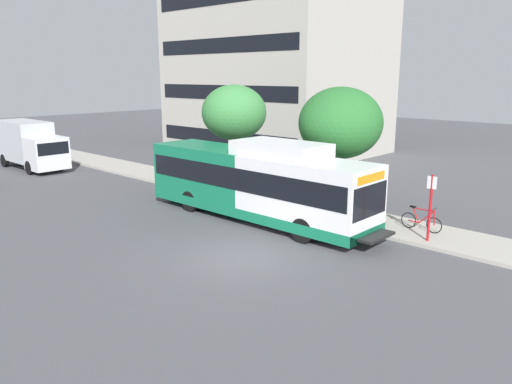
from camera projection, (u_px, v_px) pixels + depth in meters
The scene contains 9 objects.
ground_plane at pixel (117, 216), 23.00m from camera, with size 120.00×120.00×0.00m, color #4C4C51.
sidewalk_curb at pixel (252, 196), 26.66m from camera, with size 3.00×56.00×0.14m, color #A8A399.
transit_bus at pixel (257, 183), 22.14m from camera, with size 2.58×12.25×3.65m.
bus_stop_sign_pole at pixel (430, 203), 18.86m from camera, with size 0.10×0.36×2.60m.
bicycle_parked at pixel (421, 221), 20.37m from camera, with size 0.52×1.76×1.02m.
street_tree_near_stop at pixel (340, 123), 22.89m from camera, with size 3.88×3.88×5.74m.
street_tree_mid_block at pixel (234, 113), 28.10m from camera, with size 3.67×3.67×5.74m.
box_truck_background at pixel (29, 144), 34.49m from camera, with size 2.32×7.01×3.25m.
lattice_comm_tower at pixel (199, 49), 50.28m from camera, with size 1.10×1.10×26.97m.
Camera 1 is at (-11.84, -11.78, 6.38)m, focal length 34.86 mm.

